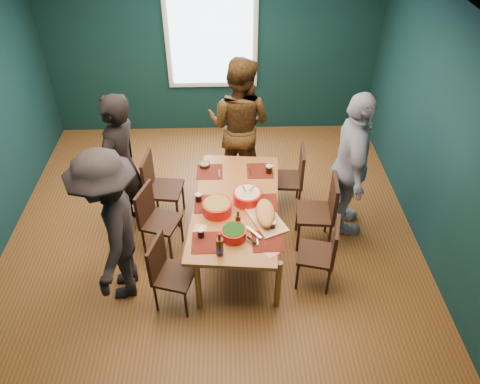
# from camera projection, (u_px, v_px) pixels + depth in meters

# --- Properties ---
(room) EXTENTS (5.01, 5.01, 2.71)m
(room) POSITION_uv_depth(u_px,v_px,m) (209.00, 126.00, 5.19)
(room) COLOR brown
(room) RESTS_ON ground
(dining_table) EXTENTS (1.09, 1.93, 0.70)m
(dining_table) POSITION_uv_depth(u_px,v_px,m) (236.00, 208.00, 5.23)
(dining_table) COLOR #A46731
(dining_table) RESTS_ON floor
(chair_left_far) EXTENTS (0.46, 0.46, 0.92)m
(chair_left_far) POSITION_uv_depth(u_px,v_px,m) (157.00, 183.00, 5.74)
(chair_left_far) COLOR black
(chair_left_far) RESTS_ON floor
(chair_left_mid) EXTENTS (0.49, 0.49, 0.86)m
(chair_left_mid) POSITION_uv_depth(u_px,v_px,m) (154.00, 215.00, 5.34)
(chair_left_mid) COLOR black
(chair_left_mid) RESTS_ON floor
(chair_left_near) EXTENTS (0.47, 0.47, 0.85)m
(chair_left_near) POSITION_uv_depth(u_px,v_px,m) (166.00, 269.00, 4.72)
(chair_left_near) COLOR black
(chair_left_near) RESTS_ON floor
(chair_right_far) EXTENTS (0.43, 0.43, 0.88)m
(chair_right_far) POSITION_uv_depth(u_px,v_px,m) (293.00, 175.00, 5.92)
(chair_right_far) COLOR black
(chair_right_far) RESTS_ON floor
(chair_right_mid) EXTENTS (0.46, 0.46, 0.93)m
(chair_right_mid) POSITION_uv_depth(u_px,v_px,m) (323.00, 208.00, 5.38)
(chair_right_mid) COLOR black
(chair_right_mid) RESTS_ON floor
(chair_right_near) EXTENTS (0.47, 0.47, 0.85)m
(chair_right_near) POSITION_uv_depth(u_px,v_px,m) (325.00, 250.00, 4.92)
(chair_right_near) COLOR black
(chair_right_near) RESTS_ON floor
(person_far_left) EXTENTS (0.65, 0.78, 1.82)m
(person_far_left) POSITION_uv_depth(u_px,v_px,m) (121.00, 167.00, 5.37)
(person_far_left) COLOR black
(person_far_left) RESTS_ON floor
(person_back) EXTENTS (1.10, 0.99, 1.84)m
(person_back) POSITION_uv_depth(u_px,v_px,m) (239.00, 125.00, 6.08)
(person_back) COLOR black
(person_back) RESTS_ON floor
(person_right) EXTENTS (0.52, 1.11, 1.84)m
(person_right) POSITION_uv_depth(u_px,v_px,m) (351.00, 167.00, 5.35)
(person_right) COLOR white
(person_right) RESTS_ON floor
(person_near_left) EXTENTS (0.73, 1.19, 1.78)m
(person_near_left) POSITION_uv_depth(u_px,v_px,m) (112.00, 229.00, 4.61)
(person_near_left) COLOR black
(person_near_left) RESTS_ON floor
(bowl_salad) EXTENTS (0.32, 0.32, 0.13)m
(bowl_salad) POSITION_uv_depth(u_px,v_px,m) (217.00, 207.00, 5.03)
(bowl_salad) COLOR red
(bowl_salad) RESTS_ON dining_table
(bowl_dumpling) EXTENTS (0.32, 0.32, 0.30)m
(bowl_dumpling) POSITION_uv_depth(u_px,v_px,m) (247.00, 196.00, 5.17)
(bowl_dumpling) COLOR red
(bowl_dumpling) RESTS_ON dining_table
(bowl_herbs) EXTENTS (0.27, 0.27, 0.12)m
(bowl_herbs) POSITION_uv_depth(u_px,v_px,m) (234.00, 233.00, 4.74)
(bowl_herbs) COLOR red
(bowl_herbs) RESTS_ON dining_table
(cutting_board) EXTENTS (0.48, 0.72, 0.15)m
(cutting_board) POSITION_uv_depth(u_px,v_px,m) (265.00, 214.00, 4.94)
(cutting_board) COLOR tan
(cutting_board) RESTS_ON dining_table
(small_bowl) EXTENTS (0.13, 0.13, 0.05)m
(small_bowl) POSITION_uv_depth(u_px,v_px,m) (205.00, 165.00, 5.71)
(small_bowl) COLOR black
(small_bowl) RESTS_ON dining_table
(beer_bottle_a) EXTENTS (0.08, 0.08, 0.28)m
(beer_bottle_a) POSITION_uv_depth(u_px,v_px,m) (220.00, 247.00, 4.53)
(beer_bottle_a) COLOR #411B0B
(beer_bottle_a) RESTS_ON dining_table
(beer_bottle_b) EXTENTS (0.06, 0.06, 0.22)m
(beer_bottle_b) POSITION_uv_depth(u_px,v_px,m) (238.00, 221.00, 4.84)
(beer_bottle_b) COLOR #411B0B
(beer_bottle_b) RESTS_ON dining_table
(cola_glass_a) EXTENTS (0.07, 0.07, 0.10)m
(cola_glass_a) POSITION_uv_depth(u_px,v_px,m) (201.00, 233.00, 4.75)
(cola_glass_a) COLOR black
(cola_glass_a) RESTS_ON dining_table
(cola_glass_b) EXTENTS (0.07, 0.07, 0.09)m
(cola_glass_b) POSITION_uv_depth(u_px,v_px,m) (272.00, 225.00, 4.84)
(cola_glass_b) COLOR black
(cola_glass_b) RESTS_ON dining_table
(cola_glass_c) EXTENTS (0.08, 0.08, 0.11)m
(cola_glass_c) POSITION_uv_depth(u_px,v_px,m) (269.00, 169.00, 5.59)
(cola_glass_c) COLOR black
(cola_glass_c) RESTS_ON dining_table
(cola_glass_d) EXTENTS (0.07, 0.07, 0.10)m
(cola_glass_d) POSITION_uv_depth(u_px,v_px,m) (198.00, 197.00, 5.18)
(cola_glass_d) COLOR black
(cola_glass_d) RESTS_ON dining_table
(napkin_a) EXTENTS (0.17, 0.17, 0.00)m
(napkin_a) POSITION_uv_depth(u_px,v_px,m) (267.00, 202.00, 5.21)
(napkin_a) COLOR #FF896B
(napkin_a) RESTS_ON dining_table
(napkin_b) EXTENTS (0.15, 0.15, 0.00)m
(napkin_b) POSITION_uv_depth(u_px,v_px,m) (200.00, 229.00, 4.87)
(napkin_b) COLOR #FF896B
(napkin_b) RESTS_ON dining_table
(napkin_c) EXTENTS (0.19, 0.19, 0.00)m
(napkin_c) POSITION_uv_depth(u_px,v_px,m) (271.00, 252.00, 4.61)
(napkin_c) COLOR #FF896B
(napkin_c) RESTS_ON dining_table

